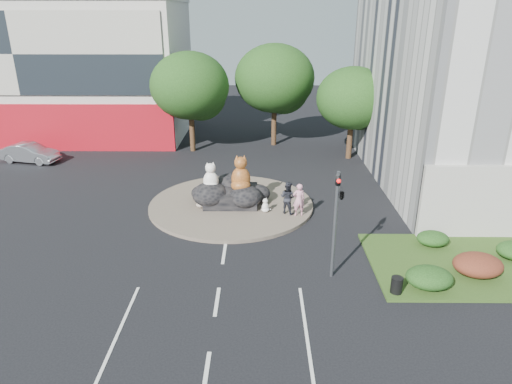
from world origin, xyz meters
TOP-DOWN VIEW (x-y plane):
  - ground at (0.00, 0.00)m, footprint 120.00×120.00m
  - roundabout_island at (0.00, 10.00)m, footprint 10.00×10.00m
  - rock_plinth at (0.00, 10.00)m, footprint 3.20×2.60m
  - shophouse_block at (-18.00, 27.91)m, footprint 25.20×12.30m
  - grass_verge at (12.00, 3.00)m, footprint 10.00×6.00m
  - tree_left at (-3.93, 22.06)m, footprint 6.46×6.46m
  - tree_mid at (3.07, 24.06)m, footprint 6.84×6.84m
  - tree_right at (9.07, 20.06)m, footprint 5.70×5.70m
  - hedge_near_green at (9.00, 1.00)m, footprint 2.00×1.60m
  - hedge_red at (11.50, 2.00)m, footprint 2.20×1.76m
  - hedge_back_green at (10.50, 4.80)m, footprint 1.60×1.28m
  - traffic_light at (5.10, 2.00)m, footprint 0.44×1.24m
  - street_lamp at (12.82, 8.00)m, footprint 2.34×0.22m
  - cat_white at (-1.18, 9.86)m, footprint 1.18×1.06m
  - cat_tabby at (0.62, 9.85)m, footprint 1.35×1.18m
  - kitten_calico at (-1.78, 9.30)m, footprint 0.81×0.82m
  - kitten_white at (2.08, 8.69)m, footprint 0.68×0.69m
  - pedestrian_pink at (3.98, 8.19)m, footprint 0.76×0.55m
  - pedestrian_dark at (3.36, 8.53)m, footprint 1.17×1.11m
  - parked_car at (-16.43, 18.67)m, footprint 4.82×2.54m
  - litter_bin at (7.50, 0.57)m, footprint 0.57×0.57m

SIDE VIEW (x-z plane):
  - ground at x=0.00m, z-range 0.00..0.00m
  - grass_verge at x=12.00m, z-range 0.00..0.12m
  - roundabout_island at x=0.00m, z-range 0.00..0.20m
  - litter_bin at x=7.50m, z-range 0.12..0.83m
  - hedge_back_green at x=10.50m, z-range 0.12..0.84m
  - hedge_near_green at x=9.00m, z-range 0.12..1.02m
  - hedge_red at x=11.50m, z-range 0.12..1.11m
  - kitten_white at x=2.08m, z-range 0.20..1.07m
  - rock_plinth at x=0.00m, z-range 0.20..1.10m
  - kitten_calico at x=-1.78m, z-range 0.20..1.23m
  - parked_car at x=-16.43m, z-range 0.00..1.51m
  - pedestrian_dark at x=3.36m, z-range 0.20..2.12m
  - pedestrian_pink at x=3.98m, z-range 0.20..2.14m
  - cat_white at x=-1.18m, z-range 1.10..2.87m
  - cat_tabby at x=0.62m, z-range 1.10..3.30m
  - traffic_light at x=5.10m, z-range 1.12..6.12m
  - street_lamp at x=12.82m, z-range 0.52..8.58m
  - tree_right at x=9.07m, z-range 0.98..8.28m
  - tree_left at x=-3.93m, z-range 1.11..9.38m
  - tree_mid at x=3.07m, z-range 1.18..9.94m
  - shophouse_block at x=-18.00m, z-range -2.52..14.88m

